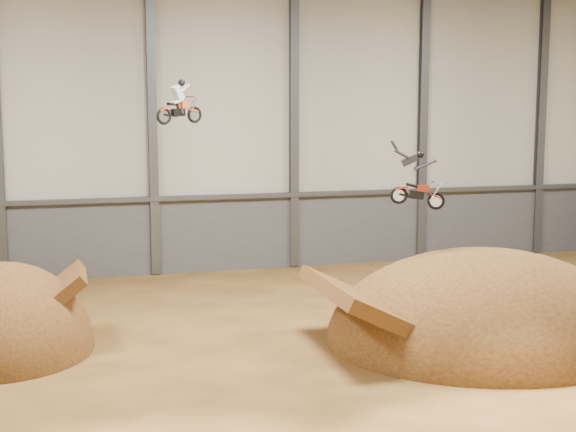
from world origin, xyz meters
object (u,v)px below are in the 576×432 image
Objects in this scene: takeoff_ramp at (3,351)px; fmx_rider_a at (179,100)px; landing_ramp at (483,340)px; fmx_rider_b at (417,176)px.

takeoff_ramp is 3.51× the size of fmx_rider_a.
landing_ramp is 4.44× the size of fmx_rider_b.
takeoff_ramp is 10.36m from fmx_rider_a.
fmx_rider_b is (7.14, -4.55, -2.49)m from fmx_rider_a.
takeoff_ramp is 0.62× the size of landing_ramp.
fmx_rider_a is (6.13, 2.33, 8.01)m from takeoff_ramp.
landing_ramp is at bearing -55.62° from fmx_rider_a.
fmx_rider_b reaches higher than landing_ramp.
fmx_rider_a is at bearing 165.98° from fmx_rider_b.
fmx_rider_b is (13.28, -2.23, 5.53)m from takeoff_ramp.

